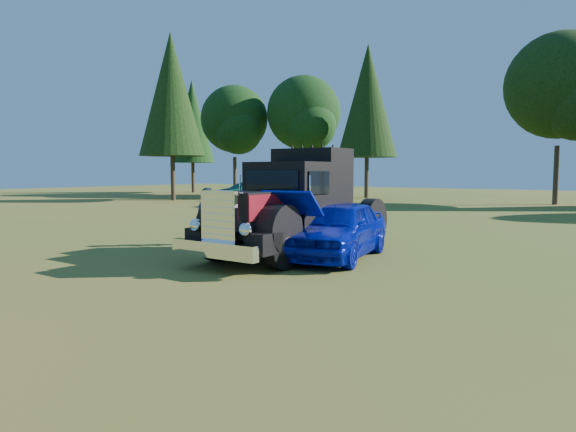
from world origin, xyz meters
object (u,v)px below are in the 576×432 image
Objects in this scene: hotrod_coupe at (338,229)px; spectator_far at (209,216)px; distant_teal_car at (244,192)px; diamond_t_truck at (295,209)px; spectator_near at (254,219)px.

hotrod_coupe is 4.59m from spectator_far.
hotrod_coupe is 1.11× the size of distant_teal_car.
diamond_t_truck is 1.63× the size of distant_teal_car.
diamond_t_truck is at bearing -32.99° from spectator_far.
hotrod_coupe reaches higher than spectator_near.
spectator_near is (-1.39, -0.14, -0.35)m from diamond_t_truck.
spectator_near is 1.02× the size of spectator_far.
distant_teal_car is (-19.64, 19.46, -0.07)m from hotrod_coupe.
diamond_t_truck is 3.34m from spectator_far.
hotrod_coupe is at bearing -30.68° from spectator_far.
diamond_t_truck is at bearing -26.26° from distant_teal_car.
hotrod_coupe is 2.69m from spectator_near.
spectator_near reaches higher than distant_teal_car.
spectator_far is at bearing -177.38° from hotrod_coupe.
diamond_t_truck is at bearing -171.39° from hotrod_coupe.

